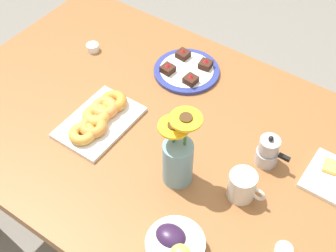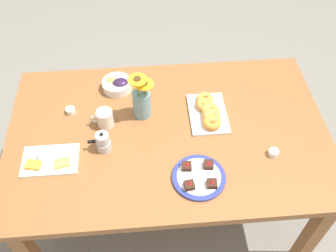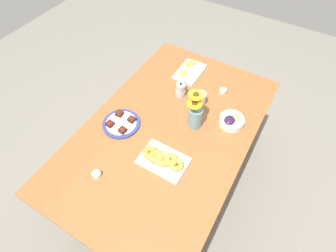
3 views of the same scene
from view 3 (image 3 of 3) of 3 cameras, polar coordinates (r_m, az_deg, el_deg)
The scene contains 11 objects.
ground_plane at distance 2.32m, azimuth 0.00°, elevation -11.82°, with size 6.00×6.00×0.00m, color slate.
dining_table at distance 1.75m, azimuth 0.00°, elevation -2.50°, with size 1.60×1.00×0.74m.
coffee_mug at distance 1.81m, azimuth 6.93°, elevation 5.99°, with size 0.12×0.08×0.09m.
grape_bowl at distance 1.74m, azimuth 13.60°, elevation 1.12°, with size 0.16×0.16×0.07m.
cheese_platter at distance 2.07m, azimuth 4.75°, elevation 11.84°, with size 0.26×0.17×0.03m.
croissant_platter at distance 1.54m, azimuth -1.17°, elevation -7.23°, with size 0.19×0.29×0.05m.
jam_cup_honey at distance 1.55m, azimuth -15.30°, elevation -10.10°, with size 0.05×0.05×0.03m.
jam_cup_berry at distance 1.94m, azimuth 11.87°, elevation 7.55°, with size 0.05×0.05×0.03m.
dessert_plate at distance 1.73m, azimuth -10.14°, elevation 0.58°, with size 0.24×0.24×0.05m.
flower_vase at distance 1.64m, azimuth 5.91°, elevation 2.32°, with size 0.12×0.11×0.27m.
moka_pot at distance 1.85m, azimuth 2.74°, elevation 7.85°, with size 0.11×0.07×0.12m.
Camera 3 is at (-0.87, -0.51, 2.09)m, focal length 28.00 mm.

